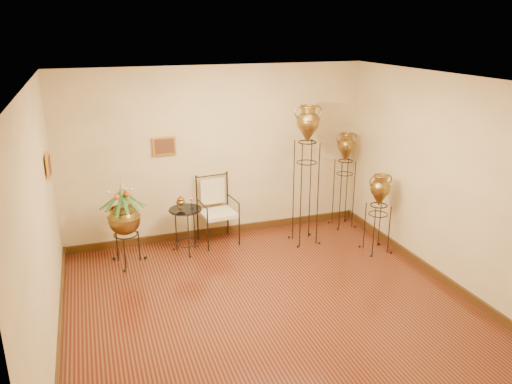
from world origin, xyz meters
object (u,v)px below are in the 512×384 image
object	(u,v)px
amphora_mid	(344,180)
side_table	(186,229)
amphora_tall	(306,174)
armchair	(218,211)
planter_urn	(124,216)

from	to	relation	value
amphora_mid	side_table	xyz separation A→B (m)	(-2.81, -0.17, -0.48)
amphora_tall	amphora_mid	size ratio (longest dim) A/B	1.34
amphora_mid	amphora_tall	bearing A→B (deg)	-155.92
armchair	side_table	xyz separation A→B (m)	(-0.56, -0.17, -0.17)
planter_urn	armchair	bearing A→B (deg)	11.42
amphora_mid	planter_urn	xyz separation A→B (m)	(-3.73, -0.30, -0.09)
amphora_mid	armchair	size ratio (longest dim) A/B	1.54
side_table	amphora_mid	bearing A→B (deg)	3.52
amphora_tall	planter_urn	size ratio (longest dim) A/B	1.65
side_table	armchair	bearing A→B (deg)	17.23
amphora_tall	armchair	bearing A→B (deg)	163.10
amphora_tall	side_table	xyz separation A→B (m)	(-1.90, 0.23, -0.78)
planter_urn	armchair	size ratio (longest dim) A/B	1.24
planter_urn	amphora_tall	bearing A→B (deg)	-2.25
armchair	side_table	bearing A→B (deg)	-168.94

